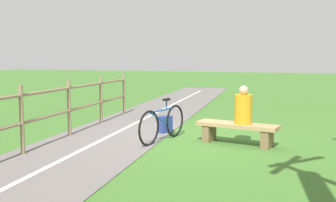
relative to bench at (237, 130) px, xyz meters
The scene contains 7 objects.
ground_plane 1.08m from the bench, 14.79° to the right, with size 80.00×80.00×0.00m, color #3D6B28.
paved_path 4.50m from the bench, 56.38° to the left, with size 2.49×36.00×0.02m, color #66605E.
path_centre_line 4.50m from the bench, 56.38° to the left, with size 0.10×32.00×0.00m, color silver.
bench is the anchor object (origin of this frame).
person_seated 0.48m from the bench, 169.74° to the left, with size 0.41×0.41×0.78m.
bicycle 1.57m from the bench, ahead, with size 0.37×1.77×0.91m.
backpack 1.91m from the bench, 18.61° to the right, with size 0.32×0.35×0.41m.
Camera 1 is at (-2.32, 8.02, 1.77)m, focal length 40.87 mm.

